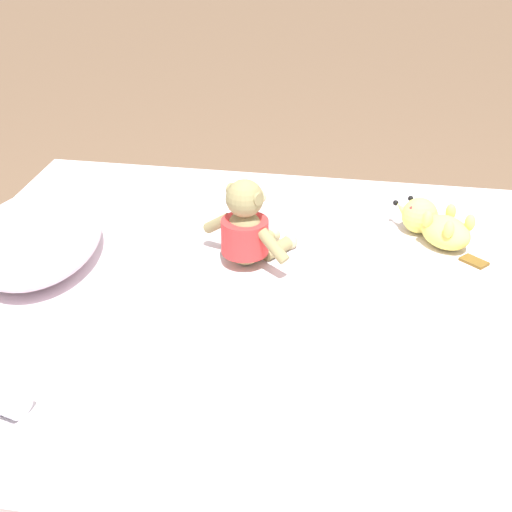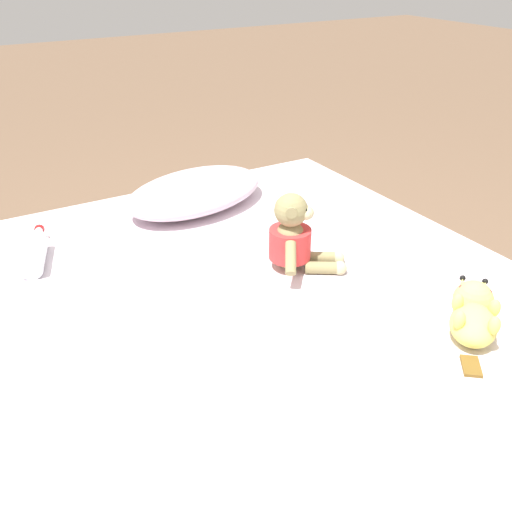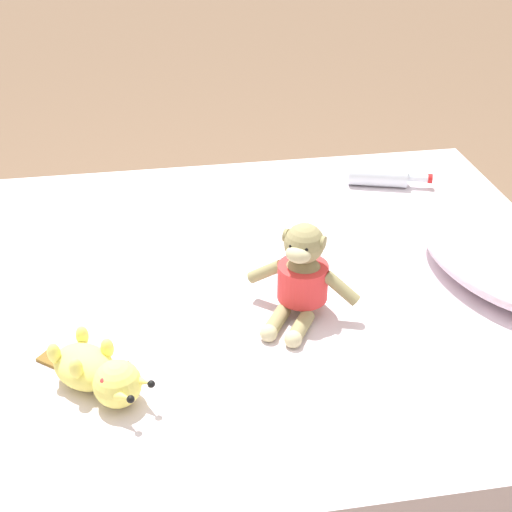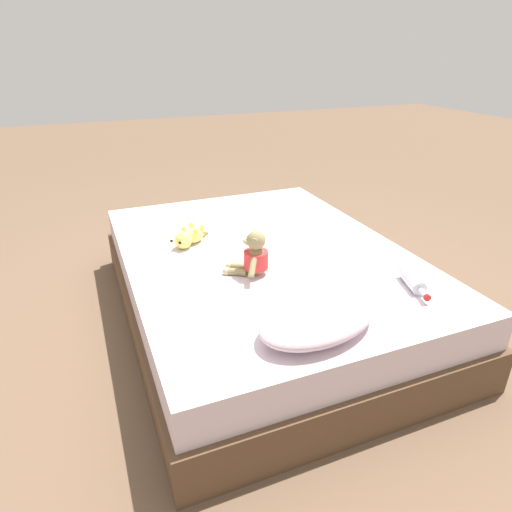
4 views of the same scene
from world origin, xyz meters
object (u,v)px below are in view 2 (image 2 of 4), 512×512
object	(u,v)px
bed	(291,386)
pillow	(195,192)
plush_yellow_creature	(473,313)
plush_monkey	(294,238)
glass_bottle	(34,253)

from	to	relation	value
bed	pillow	bearing A→B (deg)	82.95
bed	plush_yellow_creature	size ratio (longest dim) A/B	7.53
plush_yellow_creature	bed	bearing A→B (deg)	146.43
pillow	plush_monkey	xyz separation A→B (m)	(0.06, -0.55, 0.04)
glass_bottle	plush_monkey	bearing A→B (deg)	-32.30
bed	plush_yellow_creature	world-z (taller)	plush_yellow_creature
bed	plush_monkey	distance (m)	0.42
pillow	plush_monkey	distance (m)	0.56
pillow	glass_bottle	distance (m)	0.61
plush_monkey	glass_bottle	xyz separation A→B (m)	(-0.65, 0.41, -0.06)
plush_monkey	plush_yellow_creature	distance (m)	0.52
plush_yellow_creature	glass_bottle	xyz separation A→B (m)	(-0.86, 0.89, -0.01)
glass_bottle	bed	bearing A→B (deg)	-52.53
plush_monkey	bed	bearing A→B (deg)	-123.38
glass_bottle	pillow	bearing A→B (deg)	13.43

